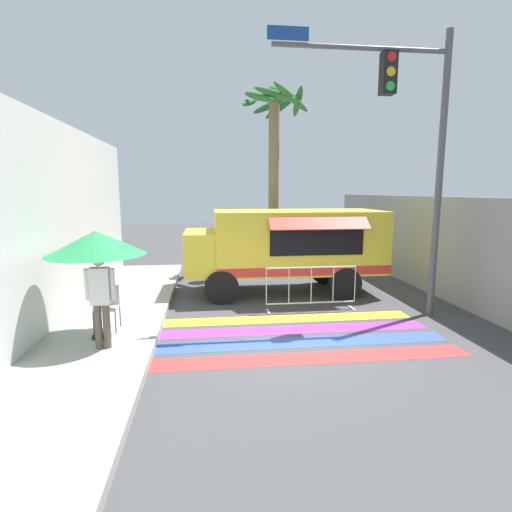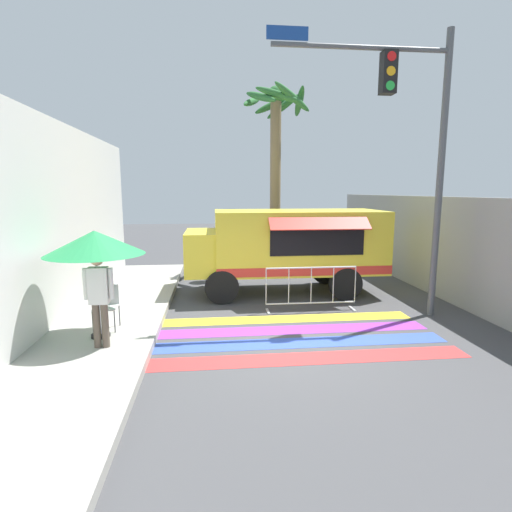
% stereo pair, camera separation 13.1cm
% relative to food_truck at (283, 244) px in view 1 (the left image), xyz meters
% --- Properties ---
extents(ground_plane, '(60.00, 60.00, 0.00)m').
position_rel_food_truck_xyz_m(ground_plane, '(-0.57, -3.95, -1.48)').
color(ground_plane, '#424244').
extents(sidewalk_left, '(4.40, 16.00, 0.17)m').
position_rel_food_truck_xyz_m(sidewalk_left, '(-5.42, -3.95, -1.39)').
color(sidewalk_left, '#99968E').
rests_on(sidewalk_left, ground_plane).
extents(building_left_facade, '(0.25, 16.00, 4.56)m').
position_rel_food_truck_xyz_m(building_left_facade, '(-5.56, -3.95, 0.81)').
color(building_left_facade, silver).
rests_on(building_left_facade, ground_plane).
extents(concrete_wall_right, '(0.20, 16.00, 2.85)m').
position_rel_food_truck_xyz_m(concrete_wall_right, '(4.41, -0.95, -0.05)').
color(concrete_wall_right, gray).
rests_on(concrete_wall_right, ground_plane).
extents(crosswalk_painted, '(6.40, 2.84, 0.01)m').
position_rel_food_truck_xyz_m(crosswalk_painted, '(-0.57, -3.65, -1.47)').
color(crosswalk_painted, red).
rests_on(crosswalk_painted, ground_plane).
extents(food_truck, '(5.70, 2.71, 2.45)m').
position_rel_food_truck_xyz_m(food_truck, '(0.00, 0.00, 0.00)').
color(food_truck, yellow).
rests_on(food_truck, ground_plane).
extents(traffic_signal_pole, '(4.19, 0.29, 6.57)m').
position_rel_food_truck_xyz_m(traffic_signal_pole, '(2.47, -2.55, 2.93)').
color(traffic_signal_pole, '#515456').
rests_on(traffic_signal_pole, ground_plane).
extents(patio_umbrella, '(1.85, 1.85, 2.10)m').
position_rel_food_truck_xyz_m(patio_umbrella, '(-4.28, -3.72, 0.55)').
color(patio_umbrella, black).
rests_on(patio_umbrella, sidewalk_left).
extents(folding_chair, '(0.45, 0.45, 0.90)m').
position_rel_food_truck_xyz_m(folding_chair, '(-4.27, -3.19, -0.76)').
color(folding_chair, '#4C4C51').
rests_on(folding_chair, sidewalk_left).
extents(vendor_person, '(0.53, 0.23, 1.76)m').
position_rel_food_truck_xyz_m(vendor_person, '(-4.11, -4.26, -0.30)').
color(vendor_person, brown).
rests_on(vendor_person, sidewalk_left).
extents(barricade_front, '(2.32, 0.44, 1.14)m').
position_rel_food_truck_xyz_m(barricade_front, '(0.39, -1.92, -0.91)').
color(barricade_front, '#B7BABF').
rests_on(barricade_front, ground_plane).
extents(palm_tree, '(2.48, 2.46, 6.61)m').
position_rel_food_truck_xyz_m(palm_tree, '(0.21, 2.90, 3.10)').
color(palm_tree, '#7A664C').
rests_on(palm_tree, ground_plane).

